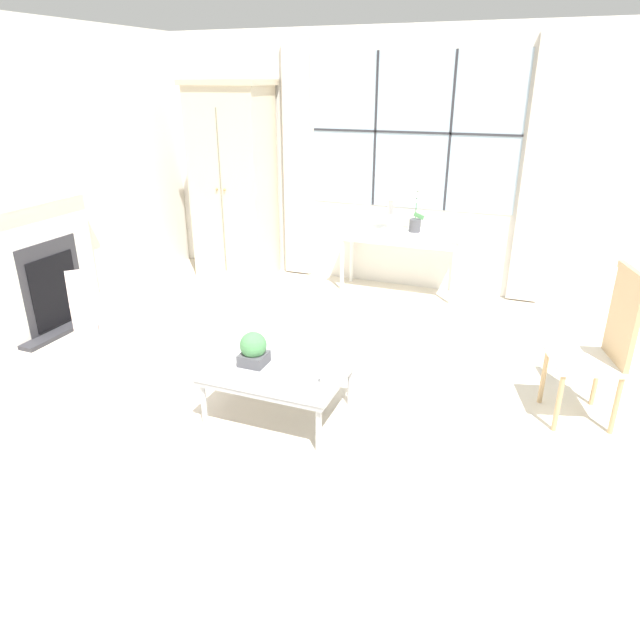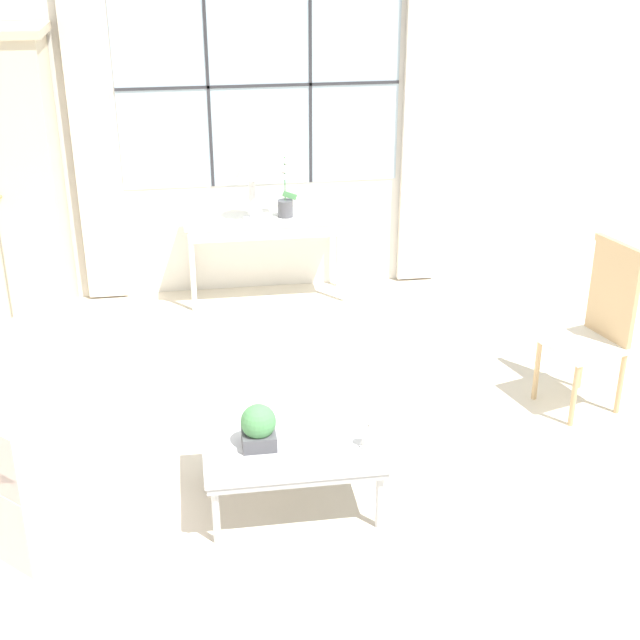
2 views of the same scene
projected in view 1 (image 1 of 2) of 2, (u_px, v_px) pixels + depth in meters
The scene contains 13 objects.
ground_plane at pixel (306, 408), 4.26m from camera, with size 14.00×14.00×0.00m, color beige.
wall_back_windowed at pixel (411, 164), 6.30m from camera, with size 7.20×0.14×2.80m.
wall_left at pixel (28, 181), 5.25m from camera, with size 0.06×7.20×2.80m, color silver.
fireplace at pixel (40, 255), 5.35m from camera, with size 0.34×1.22×2.20m.
armoire at pixel (234, 182), 6.78m from camera, with size 0.96×0.65×2.27m.
console_table at pixel (401, 238), 6.34m from camera, with size 1.34×0.42×0.73m.
table_lamp at pixel (391, 192), 6.13m from camera, with size 0.26×0.26×0.56m.
potted_orchid at pixel (416, 216), 6.17m from camera, with size 0.16×0.13×0.50m.
armchair_upholstered at pixel (129, 342), 4.66m from camera, with size 1.24×1.24×0.81m.
side_chair_wooden at pixel (605, 341), 3.90m from camera, with size 0.55×0.55×1.13m.
coffee_table at pixel (279, 372), 4.05m from camera, with size 0.97×0.74×0.39m.
potted_plant_small at pixel (253, 349), 4.02m from camera, with size 0.19×0.19×0.25m.
pillar_candle at pixel (325, 377), 3.77m from camera, with size 0.09×0.09×0.13m.
Camera 1 is at (1.44, -3.37, 2.26)m, focal length 32.00 mm.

